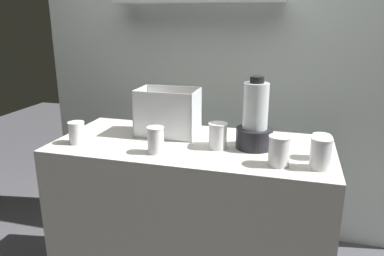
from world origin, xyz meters
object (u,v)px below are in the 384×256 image
at_px(juice_cup_carrot_left, 156,142).
at_px(juice_cup_pomegranate_far_left, 77,134).
at_px(juice_cup_pomegranate_far_right, 320,155).
at_px(juice_cup_pomegranate_middle, 218,138).
at_px(juice_cup_orange_rightmost, 321,148).
at_px(blender_pitcher, 255,121).
at_px(juice_cup_beet_right, 279,153).
at_px(carrot_display_bin, 168,120).

bearing_deg(juice_cup_carrot_left, juice_cup_pomegranate_far_left, 176.94).
bearing_deg(juice_cup_pomegranate_far_right, juice_cup_pomegranate_middle, 164.27).
relative_size(juice_cup_carrot_left, juice_cup_pomegranate_far_right, 0.94).
relative_size(juice_cup_carrot_left, juice_cup_pomegranate_middle, 1.00).
xyz_separation_m(juice_cup_pomegranate_far_left, juice_cup_orange_rightmost, (1.18, 0.11, -0.00)).
xyz_separation_m(juice_cup_pomegranate_far_right, juice_cup_orange_rightmost, (0.01, 0.12, -0.01)).
xyz_separation_m(juice_cup_carrot_left, juice_cup_orange_rightmost, (0.74, 0.13, -0.00)).
bearing_deg(juice_cup_pomegranate_middle, juice_cup_pomegranate_far_left, -170.40).
xyz_separation_m(blender_pitcher, juice_cup_beet_right, (0.13, -0.20, -0.08)).
height_order(juice_cup_pomegranate_middle, juice_cup_orange_rightmost, juice_cup_pomegranate_middle).
bearing_deg(juice_cup_carrot_left, carrot_display_bin, 97.19).
xyz_separation_m(juice_cup_beet_right, juice_cup_orange_rightmost, (0.18, 0.13, -0.01)).
height_order(juice_cup_pomegranate_far_left, juice_cup_beet_right, juice_cup_beet_right).
height_order(carrot_display_bin, juice_cup_orange_rightmost, carrot_display_bin).
height_order(juice_cup_carrot_left, juice_cup_beet_right, juice_cup_beet_right).
height_order(juice_cup_beet_right, juice_cup_pomegranate_far_right, juice_cup_pomegranate_far_right).
bearing_deg(carrot_display_bin, juice_cup_pomegranate_far_right, -19.89).
relative_size(blender_pitcher, juice_cup_carrot_left, 2.77).
bearing_deg(carrot_display_bin, juice_cup_pomegranate_far_left, -146.22).
bearing_deg(blender_pitcher, juice_cup_beet_right, -57.17).
bearing_deg(juice_cup_pomegranate_far_left, carrot_display_bin, 33.78).
bearing_deg(juice_cup_pomegranate_far_right, juice_cup_orange_rightmost, 86.43).
xyz_separation_m(blender_pitcher, juice_cup_carrot_left, (-0.44, -0.20, -0.08)).
bearing_deg(juice_cup_pomegranate_far_right, juice_cup_carrot_left, -179.19).
height_order(juice_cup_carrot_left, juice_cup_pomegranate_far_right, juice_cup_pomegranate_far_right).
bearing_deg(juice_cup_pomegranate_far_left, juice_cup_orange_rightmost, 5.29).
relative_size(juice_cup_beet_right, juice_cup_pomegranate_far_right, 0.99).
bearing_deg(carrot_display_bin, juice_cup_orange_rightmost, -11.42).
bearing_deg(juice_cup_pomegranate_far_left, juice_cup_carrot_left, -3.06).
bearing_deg(juice_cup_orange_rightmost, blender_pitcher, 168.03).
bearing_deg(juice_cup_beet_right, juice_cup_carrot_left, 179.82).
height_order(blender_pitcher, juice_cup_pomegranate_middle, blender_pitcher).
distance_m(blender_pitcher, juice_cup_orange_rightmost, 0.32).
distance_m(juice_cup_carrot_left, juice_cup_orange_rightmost, 0.75).
bearing_deg(juice_cup_pomegranate_far_right, juice_cup_pomegranate_far_left, 179.37).
height_order(juice_cup_pomegranate_far_left, juice_cup_pomegranate_far_right, juice_cup_pomegranate_far_right).
relative_size(carrot_display_bin, juice_cup_pomegranate_far_left, 2.90).
height_order(carrot_display_bin, juice_cup_carrot_left, carrot_display_bin).
distance_m(juice_cup_pomegranate_far_left, juice_cup_pomegranate_middle, 0.71).
bearing_deg(juice_cup_pomegranate_middle, juice_cup_orange_rightmost, -1.18).
bearing_deg(juice_cup_carrot_left, juice_cup_pomegranate_middle, 27.96).
xyz_separation_m(juice_cup_pomegranate_middle, juice_cup_orange_rightmost, (0.47, -0.01, -0.00)).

